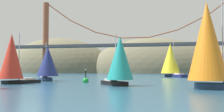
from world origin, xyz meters
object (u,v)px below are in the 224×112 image
object	(u,v)px
sailboat_yellow_sail	(171,59)
sailboat_orange_sail	(209,43)
sailboat_scarlet_sail	(12,58)
channel_buoy	(86,80)
sailboat_teal_sail	(120,59)
sailboat_navy_sail	(48,62)

from	to	relation	value
sailboat_yellow_sail	sailboat_orange_sail	world-z (taller)	sailboat_orange_sail
sailboat_scarlet_sail	sailboat_orange_sail	size ratio (longest dim) A/B	0.72
channel_buoy	sailboat_scarlet_sail	bearing A→B (deg)	-145.30
sailboat_scarlet_sail	channel_buoy	world-z (taller)	sailboat_scarlet_sail
sailboat_scarlet_sail	sailboat_orange_sail	world-z (taller)	sailboat_orange_sail
sailboat_yellow_sail	channel_buoy	world-z (taller)	sailboat_yellow_sail
sailboat_yellow_sail	sailboat_orange_sail	distance (m)	48.51
channel_buoy	sailboat_orange_sail	bearing A→B (deg)	-32.06
sailboat_teal_sail	channel_buoy	bearing A→B (deg)	132.73
sailboat_orange_sail	channel_buoy	bearing A→B (deg)	147.94
sailboat_teal_sail	sailboat_scarlet_sail	xyz separation A→B (m)	(-18.05, 1.25, 0.42)
sailboat_yellow_sail	sailboat_scarlet_sail	size ratio (longest dim) A/B	1.37
sailboat_teal_sail	sailboat_scarlet_sail	bearing A→B (deg)	176.04
sailboat_scarlet_sail	channel_buoy	bearing A→B (deg)	34.70
sailboat_teal_sail	sailboat_navy_sail	xyz separation A→B (m)	(-16.95, 12.07, -0.05)
sailboat_teal_sail	sailboat_orange_sail	size ratio (longest dim) A/B	0.65
sailboat_navy_sail	sailboat_teal_sail	bearing A→B (deg)	-35.47
sailboat_yellow_sail	channel_buoy	bearing A→B (deg)	-113.30
sailboat_yellow_sail	sailboat_orange_sail	size ratio (longest dim) A/B	0.98
sailboat_scarlet_sail	channel_buoy	xyz separation A→B (m)	(10.30, 7.13, -3.87)
sailboat_teal_sail	sailboat_orange_sail	world-z (taller)	sailboat_orange_sail
sailboat_scarlet_sail	sailboat_orange_sail	xyz separation A→B (m)	(29.80, -5.08, 1.31)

